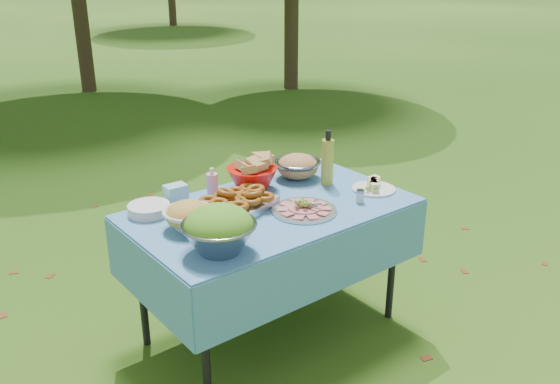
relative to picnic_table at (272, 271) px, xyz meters
The scene contains 14 objects.
ground 0.38m from the picnic_table, ahead, with size 80.00×80.00×0.00m, color #143609.
picnic_table is the anchor object (origin of this frame).
salad_bowl 0.73m from the picnic_table, 152.12° to the right, with size 0.33×0.33×0.22m, color gray, non-canonical shape.
pasta_bowl_white 0.65m from the picnic_table, behind, with size 0.24×0.24×0.14m, color silver, non-canonical shape.
plate_stack 0.75m from the picnic_table, 149.97° to the left, with size 0.21×0.21×0.05m, color silver.
wipes_box 0.67m from the picnic_table, 135.87° to the left, with size 0.11×0.08×0.10m, color #94CDE3.
sanitizer_bottle 0.58m from the picnic_table, 121.39° to the left, with size 0.06×0.06×0.17m, color pink.
bread_bowl 0.56m from the picnic_table, 74.01° to the left, with size 0.28×0.28×0.19m, color red, non-canonical shape.
pasta_bowl_steel 0.65m from the picnic_table, 33.28° to the left, with size 0.27×0.27×0.14m, color gray, non-canonical shape.
fried_tray 0.46m from the picnic_table, 156.69° to the left, with size 0.39×0.27×0.09m, color silver.
charcuterie_platter 0.46m from the picnic_table, 56.45° to the right, with size 0.34×0.34×0.08m, color silver.
oil_bottle 0.71m from the picnic_table, ahead, with size 0.07×0.07×0.32m, color #A7AD35.
cheese_plate 0.75m from the picnic_table, 15.10° to the right, with size 0.24×0.24×0.07m, color silver.
shaker 0.63m from the picnic_table, 30.42° to the right, with size 0.04×0.04×0.07m, color silver.
Camera 1 is at (-1.71, -2.26, 1.99)m, focal length 38.00 mm.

